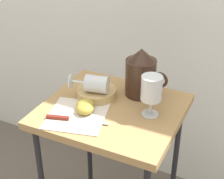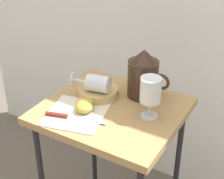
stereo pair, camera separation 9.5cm
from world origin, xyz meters
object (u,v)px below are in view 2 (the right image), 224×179
(table, at_px, (112,124))
(apple_half_right, at_px, (84,107))
(wine_glass_tipped_near, at_px, (97,83))
(apple_half_left, at_px, (85,103))
(wine_glass_upright, at_px, (150,92))
(basket_tray, at_px, (98,92))
(knife, at_px, (66,117))
(pitcher, at_px, (143,78))

(table, xyz_separation_m, apple_half_right, (-0.07, -0.08, 0.10))
(wine_glass_tipped_near, xyz_separation_m, apple_half_left, (-0.00, -0.08, -0.05))
(wine_glass_upright, bearing_deg, basket_tray, 172.79)
(apple_half_right, bearing_deg, knife, -116.27)
(wine_glass_upright, bearing_deg, wine_glass_tipped_near, 177.26)
(apple_half_left, bearing_deg, basket_tray, 92.99)
(apple_half_right, height_order, knife, apple_half_right)
(table, xyz_separation_m, wine_glass_upright, (0.15, 0.02, 0.18))
(basket_tray, distance_m, wine_glass_upright, 0.26)
(pitcher, distance_m, apple_half_right, 0.27)
(wine_glass_upright, bearing_deg, apple_half_left, -163.03)
(basket_tray, bearing_deg, table, -27.25)
(wine_glass_upright, height_order, apple_half_right, wine_glass_upright)
(basket_tray, xyz_separation_m, knife, (-0.01, -0.20, -0.01))
(basket_tray, distance_m, wine_glass_tipped_near, 0.06)
(apple_half_left, bearing_deg, apple_half_right, -62.85)
(wine_glass_upright, bearing_deg, knife, -146.80)
(basket_tray, bearing_deg, pitcher, 32.28)
(table, distance_m, wine_glass_tipped_near, 0.17)
(table, height_order, knife, knife)
(basket_tray, bearing_deg, apple_half_left, -87.01)
(apple_half_left, distance_m, apple_half_right, 0.03)
(table, relative_size, knife, 3.22)
(table, bearing_deg, apple_half_left, -147.72)
(wine_glass_tipped_near, height_order, apple_half_right, wine_glass_tipped_near)
(basket_tray, distance_m, apple_half_right, 0.13)
(wine_glass_tipped_near, relative_size, apple_half_right, 2.46)
(table, distance_m, wine_glass_upright, 0.24)
(wine_glass_tipped_near, xyz_separation_m, apple_half_right, (0.01, -0.11, -0.05))
(wine_glass_tipped_near, height_order, apple_half_left, wine_glass_tipped_near)
(apple_half_right, bearing_deg, basket_tray, 98.53)
(apple_half_left, bearing_deg, wine_glass_upright, 16.97)
(table, height_order, basket_tray, basket_tray)
(basket_tray, relative_size, knife, 0.70)
(table, xyz_separation_m, wine_glass_tipped_near, (-0.09, 0.03, 0.15))
(pitcher, distance_m, knife, 0.34)
(pitcher, height_order, knife, pitcher)
(table, distance_m, knife, 0.20)
(table, xyz_separation_m, basket_tray, (-0.09, 0.05, 0.10))
(wine_glass_tipped_near, bearing_deg, apple_half_right, -83.53)
(apple_half_right, bearing_deg, pitcher, 59.67)
(table, xyz_separation_m, knife, (-0.11, -0.15, 0.09))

